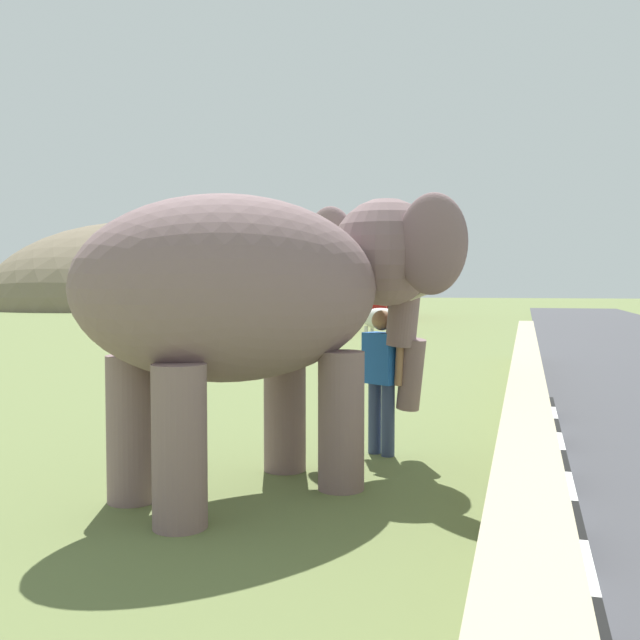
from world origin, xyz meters
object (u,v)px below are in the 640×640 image
(bus_orange, at_px, (295,282))
(bus_red, at_px, (372,283))
(cow_near, at_px, (265,322))
(person_handler, at_px, (382,374))
(elephant, at_px, (271,293))
(cow_mid, at_px, (383,319))

(bus_orange, height_order, bus_red, same)
(bus_red, height_order, cow_near, bus_red)
(bus_orange, bearing_deg, cow_near, -166.84)
(person_handler, distance_m, cow_near, 12.90)
(elephant, bearing_deg, cow_mid, 7.30)
(person_handler, xyz_separation_m, cow_near, (11.54, 5.76, -0.06))
(bus_red, bearing_deg, bus_orange, 176.67)
(elephant, xyz_separation_m, person_handler, (1.60, -0.74, -0.94))
(bus_orange, relative_size, cow_mid, 5.22)
(elephant, relative_size, person_handler, 2.38)
(cow_near, xyz_separation_m, cow_mid, (2.49, -3.01, 0.00))
(elephant, bearing_deg, cow_near, 20.90)
(elephant, height_order, bus_red, bus_red)
(person_handler, height_order, cow_mid, person_handler)
(person_handler, height_order, bus_orange, bus_orange)
(person_handler, relative_size, cow_near, 0.86)
(person_handler, distance_m, bus_orange, 22.82)
(bus_red, bearing_deg, cow_near, -176.00)
(bus_red, relative_size, cow_near, 5.18)
(elephant, relative_size, cow_mid, 2.06)
(bus_red, bearing_deg, elephant, -169.48)
(person_handler, distance_m, bus_red, 34.63)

